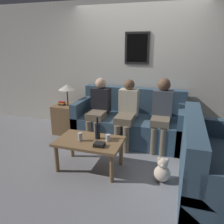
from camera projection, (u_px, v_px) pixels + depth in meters
The scene contains 14 objects.
ground_plane at pixel (122, 151), 3.80m from camera, with size 16.00×16.00×0.00m, color gray.
wall_back at pixel (137, 69), 4.35m from camera, with size 9.00×0.08×2.60m.
couch_main at pixel (130, 123), 4.20m from camera, with size 2.02×0.93×0.95m.
couch_side at pixel (216, 170), 2.64m from camera, with size 0.93×1.62×0.95m.
coffee_table at pixel (89, 144), 3.18m from camera, with size 0.95×0.59×0.45m.
side_table_with_lamp at pixel (66, 116), 4.50m from camera, with size 0.45×0.45×1.01m.
wine_bottle at pixel (98, 131), 3.18m from camera, with size 0.08×0.08×0.33m.
drinking_glass at pixel (108, 138), 3.13m from camera, with size 0.07×0.07×0.10m.
book_stack at pixel (99, 145), 2.97m from camera, with size 0.17×0.13×0.05m.
soda_can at pixel (80, 137), 3.13m from camera, with size 0.07×0.07×0.12m.
person_left at pixel (99, 107), 4.08m from camera, with size 0.34×0.61×1.18m.
person_middle at pixel (127, 110), 3.90m from camera, with size 0.34×0.64×1.18m.
person_right at pixel (162, 111), 3.75m from camera, with size 0.34×0.57×1.23m.
teddy_bear at pixel (162, 171), 2.95m from camera, with size 0.22×0.22×0.35m.
Camera 1 is at (0.86, -3.31, 1.81)m, focal length 35.00 mm.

